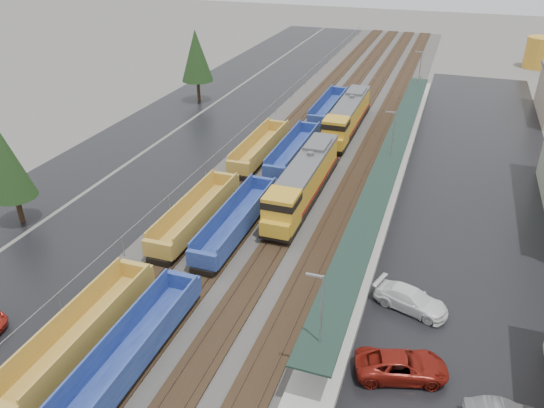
{
  "coord_description": "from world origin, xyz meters",
  "views": [
    {
      "loc": [
        14.6,
        -3.36,
        25.19
      ],
      "look_at": [
        0.43,
        37.57,
        2.0
      ],
      "focal_mm": 35.0,
      "sensor_mm": 36.0,
      "label": 1
    }
  ],
  "objects_px": {
    "well_string_yellow": "(81,334)",
    "well_string_blue": "(194,275)",
    "parked_car_east_b": "(401,366)",
    "parked_car_east_c": "(411,300)",
    "storage_tank": "(541,53)",
    "locomotive_trail": "(347,117)",
    "locomotive_lead": "(303,182)"
  },
  "relations": [
    {
      "from": "locomotive_lead",
      "to": "locomotive_trail",
      "type": "distance_m",
      "value": 21.0
    },
    {
      "from": "well_string_yellow",
      "to": "well_string_blue",
      "type": "distance_m",
      "value": 9.37
    },
    {
      "from": "locomotive_trail",
      "to": "parked_car_east_c",
      "type": "relative_size",
      "value": 3.51
    },
    {
      "from": "locomotive_trail",
      "to": "well_string_yellow",
      "type": "distance_m",
      "value": 46.42
    },
    {
      "from": "well_string_blue",
      "to": "parked_car_east_b",
      "type": "relative_size",
      "value": 17.91
    },
    {
      "from": "parked_car_east_c",
      "to": "storage_tank",
      "type": "bearing_deg",
      "value": 6.91
    },
    {
      "from": "well_string_yellow",
      "to": "storage_tank",
      "type": "height_order",
      "value": "storage_tank"
    },
    {
      "from": "locomotive_lead",
      "to": "parked_car_east_b",
      "type": "distance_m",
      "value": 23.7
    },
    {
      "from": "well_string_yellow",
      "to": "parked_car_east_c",
      "type": "distance_m",
      "value": 23.11
    },
    {
      "from": "well_string_blue",
      "to": "parked_car_east_b",
      "type": "bearing_deg",
      "value": -13.72
    },
    {
      "from": "locomotive_lead",
      "to": "parked_car_east_b",
      "type": "height_order",
      "value": "locomotive_lead"
    },
    {
      "from": "well_string_yellow",
      "to": "storage_tank",
      "type": "bearing_deg",
      "value": 69.15
    },
    {
      "from": "locomotive_trail",
      "to": "storage_tank",
      "type": "height_order",
      "value": "storage_tank"
    },
    {
      "from": "locomotive_lead",
      "to": "well_string_yellow",
      "type": "xyz_separation_m",
      "value": [
        -8.0,
        -24.71,
        -1.13
      ]
    },
    {
      "from": "parked_car_east_b",
      "to": "parked_car_east_c",
      "type": "xyz_separation_m",
      "value": [
        -0.15,
        6.85,
        -0.01
      ]
    },
    {
      "from": "well_string_blue",
      "to": "parked_car_east_b",
      "type": "height_order",
      "value": "well_string_blue"
    },
    {
      "from": "locomotive_lead",
      "to": "storage_tank",
      "type": "distance_m",
      "value": 74.1
    },
    {
      "from": "storage_tank",
      "to": "parked_car_east_b",
      "type": "relative_size",
      "value": 1.0
    },
    {
      "from": "well_string_blue",
      "to": "parked_car_east_c",
      "type": "xyz_separation_m",
      "value": [
        16.13,
        2.87,
        -0.38
      ]
    },
    {
      "from": "storage_tank",
      "to": "parked_car_east_b",
      "type": "xyz_separation_m",
      "value": [
        -15.32,
        -88.98,
        -2.08
      ]
    },
    {
      "from": "well_string_yellow",
      "to": "well_string_blue",
      "type": "height_order",
      "value": "well_string_yellow"
    },
    {
      "from": "parked_car_east_c",
      "to": "parked_car_east_b",
      "type": "bearing_deg",
      "value": -161.2
    },
    {
      "from": "well_string_blue",
      "to": "storage_tank",
      "type": "height_order",
      "value": "storage_tank"
    },
    {
      "from": "parked_car_east_b",
      "to": "well_string_blue",
      "type": "bearing_deg",
      "value": 59.94
    },
    {
      "from": "well_string_blue",
      "to": "storage_tank",
      "type": "relative_size",
      "value": 17.91
    },
    {
      "from": "locomotive_lead",
      "to": "parked_car_east_b",
      "type": "bearing_deg",
      "value": -58.73
    },
    {
      "from": "well_string_yellow",
      "to": "parked_car_east_b",
      "type": "height_order",
      "value": "well_string_yellow"
    },
    {
      "from": "locomotive_lead",
      "to": "well_string_blue",
      "type": "bearing_deg",
      "value": -103.84
    },
    {
      "from": "storage_tank",
      "to": "parked_car_east_c",
      "type": "xyz_separation_m",
      "value": [
        -15.47,
        -82.13,
        -2.08
      ]
    },
    {
      "from": "locomotive_lead",
      "to": "locomotive_trail",
      "type": "bearing_deg",
      "value": 90.0
    },
    {
      "from": "locomotive_trail",
      "to": "storage_tank",
      "type": "distance_m",
      "value": 55.17
    },
    {
      "from": "locomotive_trail",
      "to": "storage_tank",
      "type": "xyz_separation_m",
      "value": [
        27.6,
        47.77,
        0.55
      ]
    }
  ]
}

